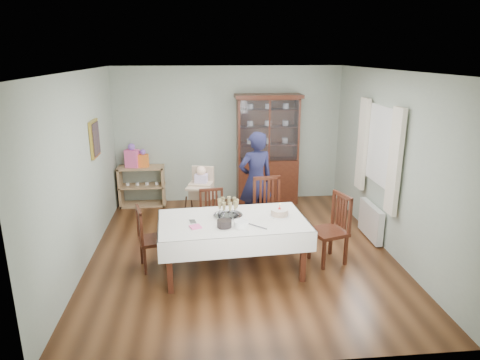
{
  "coord_description": "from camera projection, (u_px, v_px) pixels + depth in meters",
  "views": [
    {
      "loc": [
        -0.6,
        -5.96,
        2.94
      ],
      "look_at": [
        0.0,
        0.2,
        1.09
      ],
      "focal_mm": 32.0,
      "sensor_mm": 36.0,
      "label": 1
    }
  ],
  "objects": [
    {
      "name": "chair_far_right",
      "position": [
        269.0,
        224.0,
        6.83
      ],
      "size": [
        0.52,
        0.52,
        1.04
      ],
      "rotation": [
        0.0,
        0.0,
        0.11
      ],
      "color": "#462011",
      "rests_on": "floor"
    },
    {
      "name": "picture_frame",
      "position": [
        95.0,
        139.0,
        6.66
      ],
      "size": [
        0.04,
        0.48,
        0.58
      ],
      "primitive_type": "cube",
      "color": "gold",
      "rests_on": "room_shell"
    },
    {
      "name": "gift_bag_orange",
      "position": [
        143.0,
        159.0,
        8.3
      ],
      "size": [
        0.21,
        0.16,
        0.35
      ],
      "color": "orange",
      "rests_on": "sideboard"
    },
    {
      "name": "champagne_tray",
      "position": [
        228.0,
        211.0,
        5.91
      ],
      "size": [
        0.41,
        0.41,
        0.25
      ],
      "color": "silver",
      "rests_on": "dining_table"
    },
    {
      "name": "cutlery",
      "position": [
        190.0,
        222.0,
        5.73
      ],
      "size": [
        0.12,
        0.16,
        0.01
      ],
      "primitive_type": null,
      "rotation": [
        0.0,
        0.0,
        0.2
      ],
      "color": "silver",
      "rests_on": "dining_table"
    },
    {
      "name": "dining_table",
      "position": [
        233.0,
        245.0,
        5.91
      ],
      "size": [
        2.08,
        1.29,
        0.76
      ],
      "rotation": [
        0.0,
        0.0,
        0.07
      ],
      "color": "#462011",
      "rests_on": "floor"
    },
    {
      "name": "floor",
      "position": [
        241.0,
        252.0,
        6.58
      ],
      "size": [
        5.0,
        5.0,
        0.0
      ],
      "primitive_type": "plane",
      "color": "#593319",
      "rests_on": "ground"
    },
    {
      "name": "high_chair",
      "position": [
        202.0,
        206.0,
        7.27
      ],
      "size": [
        0.61,
        0.61,
        1.14
      ],
      "rotation": [
        0.0,
        0.0,
        -0.25
      ],
      "color": "black",
      "rests_on": "floor"
    },
    {
      "name": "birthday_cake",
      "position": [
        279.0,
        213.0,
        5.92
      ],
      "size": [
        0.28,
        0.28,
        0.19
      ],
      "color": "white",
      "rests_on": "dining_table"
    },
    {
      "name": "radiator",
      "position": [
        371.0,
        221.0,
        6.98
      ],
      "size": [
        0.1,
        0.8,
        0.55
      ],
      "primitive_type": "cube",
      "color": "white",
      "rests_on": "floor"
    },
    {
      "name": "window",
      "position": [
        382.0,
        146.0,
        6.62
      ],
      "size": [
        0.04,
        1.02,
        1.22
      ],
      "primitive_type": "cube",
      "color": "white",
      "rests_on": "room_shell"
    },
    {
      "name": "gift_bag_pink",
      "position": [
        132.0,
        157.0,
        8.27
      ],
      "size": [
        0.28,
        0.22,
        0.47
      ],
      "color": "#FD5DA2",
      "rests_on": "sideboard"
    },
    {
      "name": "chair_end_right",
      "position": [
        329.0,
        242.0,
        6.19
      ],
      "size": [
        0.57,
        0.57,
        1.01
      ],
      "rotation": [
        0.0,
        0.0,
        -1.26
      ],
      "color": "#462011",
      "rests_on": "floor"
    },
    {
      "name": "plate_stack_white",
      "position": [
        241.0,
        224.0,
        5.56
      ],
      "size": [
        0.21,
        0.21,
        0.08
      ],
      "primitive_type": "cylinder",
      "rotation": [
        0.0,
        0.0,
        0.12
      ],
      "color": "white",
      "rests_on": "dining_table"
    },
    {
      "name": "woman",
      "position": [
        256.0,
        181.0,
        7.28
      ],
      "size": [
        0.71,
        0.57,
        1.69
      ],
      "primitive_type": "imported",
      "rotation": [
        0.0,
        0.0,
        3.44
      ],
      "color": "black",
      "rests_on": "floor"
    },
    {
      "name": "curtain_left",
      "position": [
        395.0,
        162.0,
        6.06
      ],
      "size": [
        0.07,
        0.3,
        1.55
      ],
      "primitive_type": "cube",
      "color": "silver",
      "rests_on": "room_shell"
    },
    {
      "name": "napkin_stack",
      "position": [
        195.0,
        227.0,
        5.54
      ],
      "size": [
        0.17,
        0.17,
        0.02
      ],
      "primitive_type": "cube",
      "rotation": [
        0.0,
        0.0,
        0.34
      ],
      "color": "#FD5DA2",
      "rests_on": "dining_table"
    },
    {
      "name": "curtain_right",
      "position": [
        363.0,
        144.0,
        7.24
      ],
      "size": [
        0.07,
        0.3,
        1.55
      ],
      "primitive_type": "cube",
      "color": "silver",
      "rests_on": "room_shell"
    },
    {
      "name": "chair_end_left",
      "position": [
        154.0,
        250.0,
        6.03
      ],
      "size": [
        0.5,
        0.5,
        0.91
      ],
      "rotation": [
        0.0,
        0.0,
        1.83
      ],
      "color": "#462011",
      "rests_on": "floor"
    },
    {
      "name": "china_cabinet",
      "position": [
        267.0,
        148.0,
        8.48
      ],
      "size": [
        1.3,
        0.48,
        2.18
      ],
      "color": "#462011",
      "rests_on": "floor"
    },
    {
      "name": "room_shell",
      "position": [
        238.0,
        136.0,
        6.6
      ],
      "size": [
        5.0,
        5.0,
        5.0
      ],
      "color": "#9EAA99",
      "rests_on": "floor"
    },
    {
      "name": "sideboard",
      "position": [
        142.0,
        186.0,
        8.47
      ],
      "size": [
        0.9,
        0.38,
        0.8
      ],
      "color": "tan",
      "rests_on": "floor"
    },
    {
      "name": "plate_stack_dark",
      "position": [
        224.0,
        224.0,
        5.55
      ],
      "size": [
        0.19,
        0.19,
        0.09
      ],
      "primitive_type": "cylinder",
      "rotation": [
        0.0,
        0.0,
        0.0
      ],
      "color": "black",
      "rests_on": "dining_table"
    },
    {
      "name": "chair_far_left",
      "position": [
        213.0,
        229.0,
        6.76
      ],
      "size": [
        0.44,
        0.44,
        0.88
      ],
      "rotation": [
        0.0,
        0.0,
        0.12
      ],
      "color": "#462011",
      "rests_on": "floor"
    },
    {
      "name": "cake_knife",
      "position": [
        257.0,
        226.0,
        5.57
      ],
      "size": [
        0.24,
        0.24,
        0.01
      ],
      "primitive_type": "cube",
      "rotation": [
        0.0,
        0.0,
        -0.77
      ],
      "color": "silver",
      "rests_on": "dining_table"
    }
  ]
}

